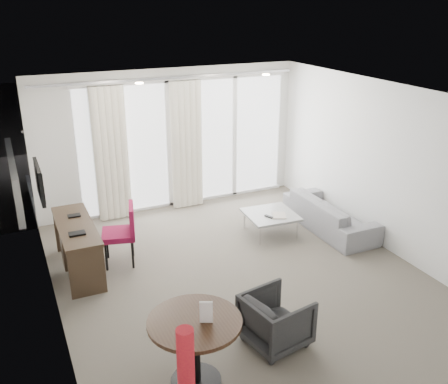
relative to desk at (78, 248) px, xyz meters
name	(u,v)px	position (x,y,z in m)	size (l,w,h in m)	color
floor	(241,277)	(2.07, -1.16, -0.37)	(5.00, 6.00, 0.00)	#585146
ceiling	(244,96)	(2.07, -1.16, 2.23)	(5.00, 6.00, 0.00)	white
wall_left	(48,226)	(-0.43, -1.16, 0.93)	(0.00, 6.00, 2.60)	silver
wall_right	(388,168)	(4.57, -1.16, 0.93)	(0.00, 6.00, 2.60)	silver
wall_front	(402,312)	(2.07, -4.16, 0.93)	(5.00, 0.00, 2.60)	silver
window_panel	(186,143)	(2.37, 1.83, 0.83)	(4.00, 0.02, 2.38)	white
window_frame	(186,143)	(2.37, 1.81, 0.83)	(4.10, 0.06, 2.44)	white
curtain_left	(111,155)	(0.92, 1.66, 0.83)	(0.60, 0.20, 2.38)	silver
curtain_right	(187,145)	(2.32, 1.66, 0.83)	(0.60, 0.20, 2.38)	silver
curtain_track	(171,78)	(2.07, 1.66, 2.08)	(4.80, 0.04, 0.04)	#B2B2B7
downlight_a	(139,83)	(1.17, 0.44, 2.22)	(0.12, 0.12, 0.02)	#FFE0B2
downlight_b	(266,75)	(3.27, 0.44, 2.22)	(0.12, 0.12, 0.02)	#FFE0B2
desk	(78,248)	(0.00, 0.00, 0.00)	(0.49, 1.57, 0.74)	#312418
tv	(39,182)	(-0.38, 0.29, 0.98)	(0.05, 0.80, 0.50)	black
desk_chair	(118,235)	(0.59, -0.03, 0.10)	(0.51, 0.48, 0.93)	maroon
round_table	(195,352)	(0.71, -2.85, 0.01)	(0.95, 0.95, 0.76)	black
menu_card	(206,326)	(0.80, -2.92, 0.35)	(0.13, 0.02, 0.24)	white
tub_armchair	(276,320)	(1.78, -2.64, -0.06)	(0.66, 0.68, 0.62)	black
coffee_table	(270,223)	(3.15, -0.07, -0.19)	(0.81, 0.81, 0.36)	gray
remote	(269,217)	(3.06, -0.19, -0.01)	(0.05, 0.16, 0.02)	black
magazine	(279,216)	(3.24, -0.21, -0.01)	(0.20, 0.25, 0.01)	gray
sofa	(330,214)	(4.18, -0.33, -0.09)	(1.91, 0.75, 0.56)	slate
terrace_slab	(164,181)	(2.37, 3.34, -0.43)	(5.60, 3.00, 0.12)	#4D4D50
rattan_chair_a	(214,162)	(3.40, 2.92, 0.00)	(0.50, 0.50, 0.74)	#422C18
rattan_chair_b	(206,148)	(3.55, 3.74, 0.08)	(0.61, 0.61, 0.89)	#422C18
rattan_table	(220,172)	(3.34, 2.45, -0.09)	(0.56, 0.56, 0.56)	#422C18
balustrade	(145,141)	(2.37, 4.79, 0.13)	(5.50, 0.06, 1.05)	#B2B2B7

